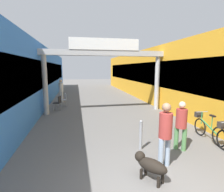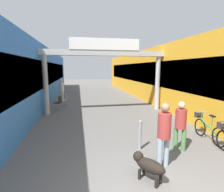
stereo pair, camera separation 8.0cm
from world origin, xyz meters
name	(u,v)px [view 1 (the left image)]	position (x,y,z in m)	size (l,w,h in m)	color
storefront_left	(27,76)	(-5.09, 11.00, 2.03)	(3.00, 26.00, 4.06)	blue
storefront_right	(158,75)	(5.09, 11.00, 2.03)	(3.00, 26.00, 4.06)	gold
arcade_sign_gateway	(105,61)	(0.00, 7.61, 3.01)	(7.40, 0.47, 4.27)	#B2B2B2
pedestrian_with_dog	(165,131)	(0.59, 1.39, 0.99)	(0.43, 0.43, 1.73)	#8C9EB2
pedestrian_companion	(181,123)	(1.57, 2.18, 0.90)	(0.48, 0.48, 1.59)	#4C7F47
pedestrian_carrying_crate	(61,89)	(-2.83, 11.40, 1.01)	(0.47, 0.47, 1.75)	silver
dog_on_leash	(149,164)	(-0.03, 0.93, 0.39)	(0.72, 0.85, 0.62)	black
bicycle_green_second	(207,128)	(3.02, 2.75, 0.44)	(0.46, 1.69, 0.98)	black
bollard_post_metal	(141,135)	(0.34, 2.47, 0.49)	(0.10, 0.10, 0.97)	gray
cafe_chair_black_nearer	(58,102)	(-2.78, 8.56, 0.54)	(0.51, 0.51, 0.89)	gray
cafe_chair_aluminium_farther	(64,99)	(-2.49, 9.63, 0.54)	(0.47, 0.47, 0.89)	gray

